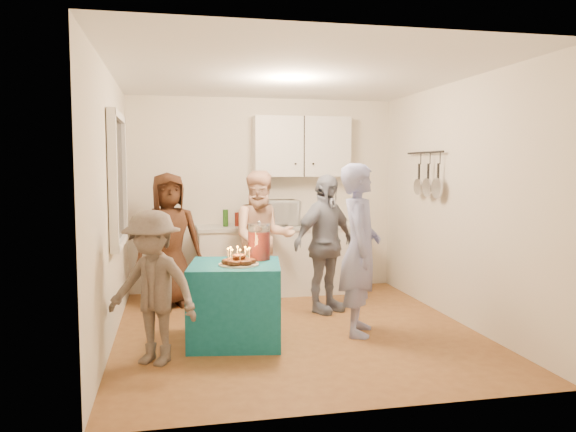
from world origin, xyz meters
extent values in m
plane|color=brown|center=(0.00, 0.00, 0.00)|extent=(4.00, 4.00, 0.00)
plane|color=white|center=(0.00, 0.00, 2.60)|extent=(4.00, 4.00, 0.00)
plane|color=silver|center=(0.00, 2.00, 1.30)|extent=(3.60, 3.60, 0.00)
plane|color=silver|center=(-1.80, 0.00, 1.30)|extent=(4.00, 4.00, 0.00)
plane|color=silver|center=(1.80, 0.00, 1.30)|extent=(4.00, 4.00, 0.00)
cube|color=black|center=(-1.77, 0.30, 1.55)|extent=(0.04, 1.00, 1.20)
cube|color=white|center=(0.20, 1.70, 0.43)|extent=(2.20, 0.58, 0.86)
cube|color=beige|center=(0.20, 1.70, 0.89)|extent=(2.24, 0.62, 0.05)
cube|color=white|center=(0.50, 1.85, 1.95)|extent=(1.30, 0.30, 0.80)
cube|color=black|center=(1.72, 0.70, 1.60)|extent=(0.12, 1.00, 0.60)
imported|color=white|center=(0.11, 1.70, 1.07)|extent=(0.61, 0.43, 0.33)
cube|color=#126478|center=(-0.65, -0.27, 0.38)|extent=(0.97, 0.97, 0.76)
cylinder|color=red|center=(-0.39, -0.10, 0.93)|extent=(0.22, 0.22, 0.34)
imported|color=#9098D2|center=(0.61, -0.27, 0.86)|extent=(0.60, 0.73, 1.71)
imported|color=brown|center=(-1.27, 1.29, 0.81)|extent=(0.87, 0.64, 1.62)
imported|color=#EA977A|center=(-0.15, 1.12, 0.82)|extent=(0.80, 0.63, 1.63)
imported|color=#0F1735|center=(0.49, 0.63, 0.80)|extent=(1.00, 0.82, 1.59)
imported|color=#554A44|center=(-1.40, -0.74, 0.66)|extent=(0.98, 0.87, 1.32)
camera|label=1|loc=(-1.23, -5.56, 1.68)|focal=35.00mm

